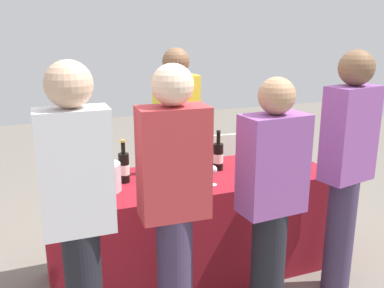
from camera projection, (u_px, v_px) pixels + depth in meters
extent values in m
plane|color=slate|center=(192.00, 270.00, 3.32)|extent=(12.00, 12.00, 0.00)
cube|color=maroon|center=(192.00, 225.00, 3.22)|extent=(2.10, 0.75, 0.77)
cylinder|color=black|center=(90.00, 168.00, 2.94)|extent=(0.07, 0.07, 0.24)
cylinder|color=black|center=(88.00, 147.00, 2.90)|extent=(0.02, 0.02, 0.07)
cylinder|color=maroon|center=(88.00, 140.00, 2.89)|extent=(0.03, 0.03, 0.02)
cylinder|color=silver|center=(90.00, 170.00, 2.94)|extent=(0.07, 0.07, 0.08)
cylinder|color=black|center=(124.00, 168.00, 2.98)|extent=(0.08, 0.08, 0.21)
cylinder|color=black|center=(123.00, 148.00, 2.94)|extent=(0.03, 0.03, 0.08)
cylinder|color=gold|center=(123.00, 141.00, 2.93)|extent=(0.03, 0.03, 0.02)
cylinder|color=silver|center=(124.00, 169.00, 2.99)|extent=(0.08, 0.08, 0.07)
cylinder|color=black|center=(148.00, 160.00, 3.15)|extent=(0.07, 0.07, 0.22)
cylinder|color=black|center=(148.00, 141.00, 3.11)|extent=(0.03, 0.03, 0.07)
cylinder|color=gold|center=(148.00, 135.00, 3.10)|extent=(0.03, 0.03, 0.02)
cylinder|color=silver|center=(149.00, 161.00, 3.15)|extent=(0.07, 0.07, 0.08)
cylinder|color=black|center=(178.00, 158.00, 3.20)|extent=(0.07, 0.07, 0.22)
cylinder|color=black|center=(178.00, 138.00, 3.16)|extent=(0.03, 0.03, 0.09)
cylinder|color=gold|center=(178.00, 131.00, 3.14)|extent=(0.03, 0.03, 0.02)
cylinder|color=silver|center=(178.00, 159.00, 3.20)|extent=(0.07, 0.07, 0.08)
cylinder|color=black|center=(203.00, 154.00, 3.30)|extent=(0.08, 0.08, 0.22)
cylinder|color=black|center=(203.00, 135.00, 3.26)|extent=(0.03, 0.03, 0.09)
cylinder|color=maroon|center=(203.00, 128.00, 3.25)|extent=(0.03, 0.03, 0.02)
cylinder|color=silver|center=(203.00, 155.00, 3.30)|extent=(0.08, 0.08, 0.08)
cylinder|color=black|center=(218.00, 157.00, 3.25)|extent=(0.08, 0.08, 0.21)
cylinder|color=black|center=(218.00, 138.00, 3.21)|extent=(0.03, 0.03, 0.09)
cylinder|color=black|center=(219.00, 131.00, 3.19)|extent=(0.03, 0.03, 0.02)
cylinder|color=silver|center=(218.00, 158.00, 3.25)|extent=(0.08, 0.08, 0.07)
cylinder|color=black|center=(274.00, 148.00, 3.49)|extent=(0.08, 0.08, 0.21)
cylinder|color=black|center=(275.00, 130.00, 3.45)|extent=(0.03, 0.03, 0.09)
cylinder|color=black|center=(276.00, 124.00, 3.43)|extent=(0.03, 0.03, 0.02)
cylinder|color=silver|center=(274.00, 149.00, 3.49)|extent=(0.08, 0.08, 0.07)
cylinder|color=silver|center=(212.00, 185.00, 2.95)|extent=(0.06, 0.06, 0.00)
cylinder|color=silver|center=(213.00, 179.00, 2.94)|extent=(0.01, 0.01, 0.08)
sphere|color=silver|center=(213.00, 170.00, 2.92)|extent=(0.06, 0.06, 0.06)
sphere|color=#590C19|center=(213.00, 171.00, 2.93)|extent=(0.03, 0.03, 0.03)
cylinder|color=silver|center=(265.00, 176.00, 3.13)|extent=(0.06, 0.06, 0.00)
cylinder|color=silver|center=(265.00, 171.00, 3.12)|extent=(0.01, 0.01, 0.07)
sphere|color=silver|center=(265.00, 163.00, 3.10)|extent=(0.06, 0.06, 0.06)
sphere|color=#590C19|center=(265.00, 164.00, 3.11)|extent=(0.03, 0.03, 0.03)
cylinder|color=silver|center=(272.00, 170.00, 3.26)|extent=(0.06, 0.06, 0.00)
cylinder|color=silver|center=(272.00, 165.00, 3.25)|extent=(0.01, 0.01, 0.07)
sphere|color=silver|center=(273.00, 157.00, 3.23)|extent=(0.06, 0.06, 0.06)
sphere|color=#590C19|center=(272.00, 158.00, 3.23)|extent=(0.04, 0.04, 0.04)
cylinder|color=silver|center=(285.00, 169.00, 3.29)|extent=(0.06, 0.06, 0.00)
cylinder|color=silver|center=(285.00, 164.00, 3.28)|extent=(0.01, 0.01, 0.07)
sphere|color=silver|center=(286.00, 156.00, 3.26)|extent=(0.07, 0.07, 0.07)
cylinder|color=silver|center=(104.00, 177.00, 2.83)|extent=(0.22, 0.22, 0.19)
cylinder|color=brown|center=(177.00, 193.00, 3.75)|extent=(0.20, 0.20, 0.83)
cube|color=yellow|center=(176.00, 113.00, 3.56)|extent=(0.36, 0.21, 0.62)
sphere|color=brown|center=(176.00, 61.00, 3.45)|extent=(0.22, 0.22, 0.22)
cube|color=silver|center=(75.00, 172.00, 2.07)|extent=(0.35, 0.20, 0.63)
sphere|color=#D8AD8C|center=(69.00, 84.00, 1.96)|extent=(0.23, 0.23, 0.23)
cylinder|color=#3F3351|center=(175.00, 280.00, 2.47)|extent=(0.21, 0.21, 0.82)
cube|color=#B23338|center=(174.00, 163.00, 2.28)|extent=(0.39, 0.23, 0.61)
sphere|color=beige|center=(173.00, 85.00, 2.16)|extent=(0.22, 0.22, 0.22)
cylinder|color=black|center=(268.00, 269.00, 2.62)|extent=(0.21, 0.21, 0.78)
cube|color=#8C4C99|center=(273.00, 164.00, 2.44)|extent=(0.39, 0.23, 0.58)
sphere|color=tan|center=(277.00, 96.00, 2.34)|extent=(0.21, 0.21, 0.21)
cylinder|color=#3F3351|center=(339.00, 236.00, 2.97)|extent=(0.20, 0.20, 0.84)
cube|color=#8C4C99|center=(350.00, 134.00, 2.78)|extent=(0.39, 0.26, 0.63)
sphere|color=brown|center=(356.00, 68.00, 2.67)|extent=(0.23, 0.23, 0.23)
cube|color=white|center=(233.00, 168.00, 4.53)|extent=(0.58, 0.07, 0.76)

